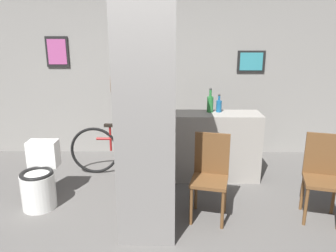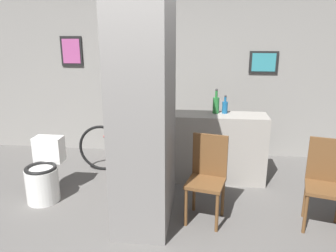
# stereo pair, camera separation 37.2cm
# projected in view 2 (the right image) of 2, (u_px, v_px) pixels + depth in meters

# --- Properties ---
(ground_plane) EXTENTS (14.00, 14.00, 0.00)m
(ground_plane) POSITION_uv_depth(u_px,v_px,m) (139.00, 244.00, 3.21)
(ground_plane) COLOR #5B5956
(wall_back) EXTENTS (8.00, 0.09, 2.60)m
(wall_back) POSITION_uv_depth(u_px,v_px,m) (168.00, 76.00, 5.36)
(wall_back) COLOR gray
(wall_back) RESTS_ON ground_plane
(pillar_center) EXTENTS (0.58, 1.04, 2.60)m
(pillar_center) POSITION_uv_depth(u_px,v_px,m) (144.00, 103.00, 3.35)
(pillar_center) COLOR gray
(pillar_center) RESTS_ON ground_plane
(counter_shelf) EXTENTS (1.50, 0.44, 0.94)m
(counter_shelf) POSITION_uv_depth(u_px,v_px,m) (210.00, 147.00, 4.52)
(counter_shelf) COLOR gray
(counter_shelf) RESTS_ON ground_plane
(toilet) EXTENTS (0.39, 0.55, 0.74)m
(toilet) POSITION_uv_depth(u_px,v_px,m) (44.00, 175.00, 4.02)
(toilet) COLOR white
(toilet) RESTS_ON ground_plane
(chair_near_pillar) EXTENTS (0.46, 0.46, 0.94)m
(chair_near_pillar) POSITION_uv_depth(u_px,v_px,m) (207.00, 174.00, 3.55)
(chair_near_pillar) COLOR brown
(chair_near_pillar) RESTS_ON ground_plane
(chair_by_doorway) EXTENTS (0.47, 0.47, 0.94)m
(chair_by_doorway) POSITION_uv_depth(u_px,v_px,m) (326.00, 180.00, 3.41)
(chair_by_doorway) COLOR brown
(chair_by_doorway) RESTS_ON ground_plane
(bicycle) EXTENTS (1.66, 0.42, 0.75)m
(bicycle) POSITION_uv_depth(u_px,v_px,m) (134.00, 148.00, 4.79)
(bicycle) COLOR black
(bicycle) RESTS_ON ground_plane
(bottle_tall) EXTENTS (0.09, 0.09, 0.34)m
(bottle_tall) POSITION_uv_depth(u_px,v_px,m) (216.00, 104.00, 4.42)
(bottle_tall) COLOR #267233
(bottle_tall) RESTS_ON counter_shelf
(bottle_short) EXTENTS (0.08, 0.08, 0.25)m
(bottle_short) POSITION_uv_depth(u_px,v_px,m) (225.00, 107.00, 4.42)
(bottle_short) COLOR #19598C
(bottle_short) RESTS_ON counter_shelf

